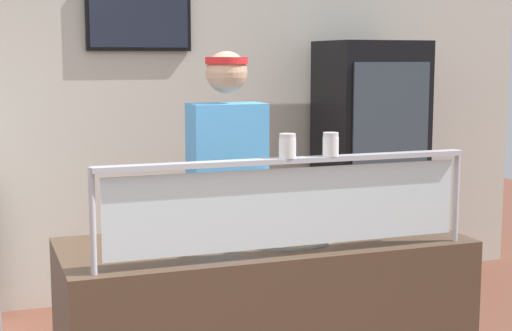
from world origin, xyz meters
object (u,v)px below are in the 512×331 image
at_px(pizza_tray, 282,234).
at_px(worker_figure, 228,200).
at_px(parmesan_shaker, 287,147).
at_px(drink_fridge, 369,168).
at_px(pizza_server, 289,230).
at_px(pepper_flake_shaker, 331,146).

distance_m(pizza_tray, worker_figure, 0.65).
height_order(parmesan_shaker, worker_figure, worker_figure).
relative_size(pizza_tray, drink_fridge, 0.25).
height_order(pizza_tray, worker_figure, worker_figure).
height_order(pizza_tray, pizza_server, pizza_server).
distance_m(pizza_tray, pepper_flake_shaker, 0.52).
xyz_separation_m(parmesan_shaker, worker_figure, (0.06, 0.95, -0.38)).
relative_size(pepper_flake_shaker, drink_fridge, 0.05).
distance_m(pizza_server, drink_fridge, 2.42).
relative_size(pizza_tray, pizza_server, 1.64).
relative_size(pizza_server, drink_fridge, 0.15).
distance_m(pizza_tray, drink_fridge, 2.42).
bearing_deg(worker_figure, pizza_server, -84.87).
height_order(pepper_flake_shaker, drink_fridge, drink_fridge).
bearing_deg(parmesan_shaker, worker_figure, 86.13).
relative_size(pizza_server, pepper_flake_shaker, 3.01).
bearing_deg(pizza_server, parmesan_shaker, -104.46).
bearing_deg(pepper_flake_shaker, drink_fridge, 58.24).
xyz_separation_m(pizza_server, worker_figure, (-0.06, 0.67, 0.02)).
distance_m(pizza_server, pepper_flake_shaker, 0.49).
height_order(parmesan_shaker, drink_fridge, drink_fridge).
xyz_separation_m(parmesan_shaker, pepper_flake_shaker, (0.18, 0.00, -0.00)).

